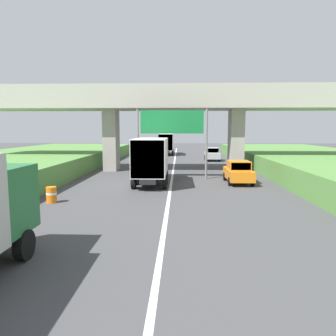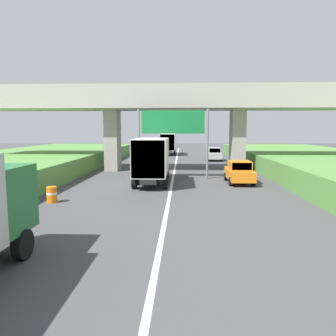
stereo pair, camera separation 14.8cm
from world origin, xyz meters
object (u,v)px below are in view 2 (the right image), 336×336
object	(u,v)px
construction_barrel_2	(52,194)
truck_white	(168,143)
truck_red	(153,158)
car_silver	(214,154)
car_orange	(239,172)
overhead_highway_sign	(173,127)

from	to	relation	value
construction_barrel_2	truck_white	bearing A→B (deg)	81.92
truck_red	construction_barrel_2	bearing A→B (deg)	-127.14
car_silver	construction_barrel_2	bearing A→B (deg)	-114.54
truck_red	car_orange	world-z (taller)	truck_red
overhead_highway_sign	car_orange	xyz separation A→B (m)	(5.13, -2.16, -3.43)
construction_barrel_2	overhead_highway_sign	bearing A→B (deg)	54.79
truck_white	car_silver	size ratio (longest dim) A/B	1.78
car_silver	car_orange	xyz separation A→B (m)	(0.12, -18.19, 0.00)
truck_white	construction_barrel_2	size ratio (longest dim) A/B	8.11
overhead_highway_sign	car_silver	world-z (taller)	overhead_highway_sign
car_orange	car_silver	bearing A→B (deg)	90.36
overhead_highway_sign	car_silver	size ratio (longest dim) A/B	1.43
overhead_highway_sign	truck_white	size ratio (longest dim) A/B	0.81
car_silver	construction_barrel_2	world-z (taller)	car_silver
truck_white	truck_red	xyz separation A→B (m)	(0.05, -28.58, 0.00)
car_orange	truck_red	bearing A→B (deg)	-176.48
truck_red	construction_barrel_2	distance (m)	8.51
overhead_highway_sign	car_silver	bearing A→B (deg)	72.63
truck_white	car_orange	bearing A→B (deg)	-76.72
truck_white	car_silver	distance (m)	11.98
car_silver	construction_barrel_2	xyz separation A→B (m)	(-11.54, -25.28, -0.40)
overhead_highway_sign	construction_barrel_2	distance (m)	11.95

